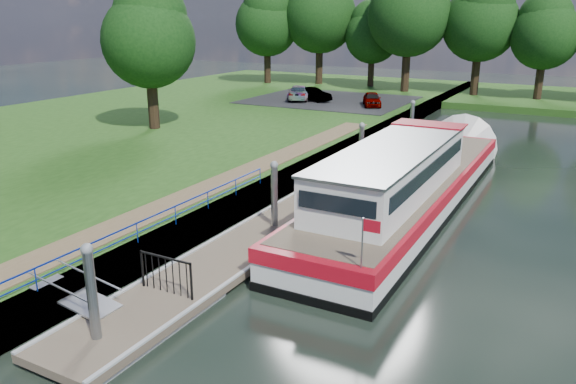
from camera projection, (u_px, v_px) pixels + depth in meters
The scene contains 16 objects.
ground at pixel (113, 342), 14.59m from camera, with size 160.00×160.00×0.00m, color black.
riverbank at pixel (77, 145), 35.23m from camera, with size 32.00×90.00×0.78m, color #1F4614.
bank_edge at pixel (294, 177), 28.23m from camera, with size 1.10×90.00×0.78m, color #473D2D.
footpath at pixel (176, 202), 23.06m from camera, with size 1.60×40.00×0.05m, color brown.
carpark at pixel (330, 100), 51.24m from camera, with size 14.00×12.00×0.06m, color black.
blue_fence at pixel (115, 238), 17.97m from camera, with size 0.04×18.04×0.72m.
pontoon at pixel (324, 199), 25.45m from camera, with size 2.50×30.00×0.56m.
mooring_piles at pixel (324, 175), 25.12m from camera, with size 0.30×27.30×3.55m.
gangway at pixel (75, 296), 15.66m from camera, with size 2.58×1.00×0.92m.
gate_panel at pixel (166, 269), 16.10m from camera, with size 1.85×0.05×1.15m.
barge at pixel (412, 182), 24.84m from camera, with size 4.36×21.15×4.78m.
horizon_trees at pixel (467, 18), 53.81m from camera, with size 54.38×10.03×12.87m.
bank_tree_a at pixel (149, 33), 36.60m from camera, with size 6.12×6.12×9.72m.
car_a at pixel (372, 99), 47.28m from camera, with size 1.39×3.46×1.18m, color #999999.
car_b at pixel (312, 94), 50.07m from camera, with size 1.27×3.63×1.20m, color #999999.
car_c at pixel (299, 93), 50.76m from camera, with size 1.84×4.53×1.31m, color #999999.
Camera 1 is at (10.07, -9.06, 8.09)m, focal length 35.00 mm.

